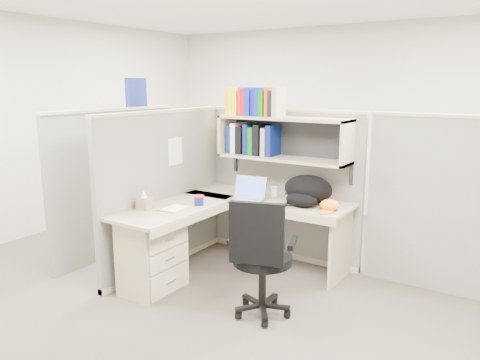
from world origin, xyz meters
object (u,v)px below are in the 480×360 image
Objects in this scene: desk at (184,241)px; task_chair at (261,276)px; laptop at (246,189)px; backpack at (305,191)px; snack_canister at (199,200)px.

task_chair is at bearing -9.83° from desk.
desk is at bearing -121.51° from laptop.
backpack is at bearing 8.55° from laptop.
desk is 0.81m from laptop.
task_chair reaches higher than desk.
backpack is 0.48× the size of task_chair.
laptop reaches higher than snack_canister.
backpack reaches higher than laptop.
laptop is at bearing 129.35° from task_chair.
laptop is 0.50m from snack_canister.
backpack is (0.57, 0.17, 0.02)m from laptop.
desk is 5.18× the size of laptop.
backpack is (0.85, 0.82, 0.43)m from desk.
task_chair is at bearing -81.76° from backpack.
snack_canister is at bearing -133.98° from laptop.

